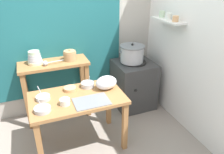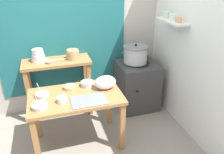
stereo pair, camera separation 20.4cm
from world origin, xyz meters
The scene contains 17 objects.
ground_plane centered at (0.00, 0.00, 0.00)m, with size 9.00×9.00×0.00m, color gray.
wall_back centered at (0.08, 1.10, 1.30)m, with size 4.40×0.12×2.60m.
wall_right centered at (1.40, 0.20, 1.30)m, with size 0.30×3.20×2.60m.
prep_table centered at (-0.14, 0.09, 0.61)m, with size 1.10×0.66×0.72m.
back_shelf_table centered at (-0.29, 0.83, 0.68)m, with size 0.96×0.40×0.90m.
stove_block centered at (0.93, 0.70, 0.38)m, with size 0.60×0.61×0.78m.
steamer_pot centered at (0.89, 0.72, 0.91)m, with size 0.43×0.38×0.30m.
clay_pot centered at (-0.05, 0.83, 0.97)m, with size 0.18×0.18×0.16m.
bowl_stack_enamel centered at (-0.52, 0.87, 0.98)m, with size 0.20×0.20×0.18m.
ladle centered at (-0.39, 0.75, 0.94)m, with size 0.28×0.07×0.07m.
serving_tray centered at (-0.01, -0.08, 0.72)m, with size 0.40×0.28×0.01m, color slate.
plastic_bag centered at (0.25, 0.14, 0.81)m, with size 0.27×0.18×0.18m, color white.
prep_bowl_0 centered at (-0.51, 0.17, 0.75)m, with size 0.16×0.16×0.18m.
prep_bowl_1 centered at (0.05, 0.28, 0.75)m, with size 0.17×0.17×0.15m.
prep_bowl_2 centered at (-0.18, 0.28, 0.74)m, with size 0.15×0.15×0.04m.
prep_bowl_3 centered at (-0.30, -0.02, 0.76)m, with size 0.11×0.11×0.07m.
prep_bowl_4 centered at (-0.54, -0.07, 0.75)m, with size 0.17×0.17×0.16m.
Camera 2 is at (-0.38, -2.20, 2.06)m, focal length 35.27 mm.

